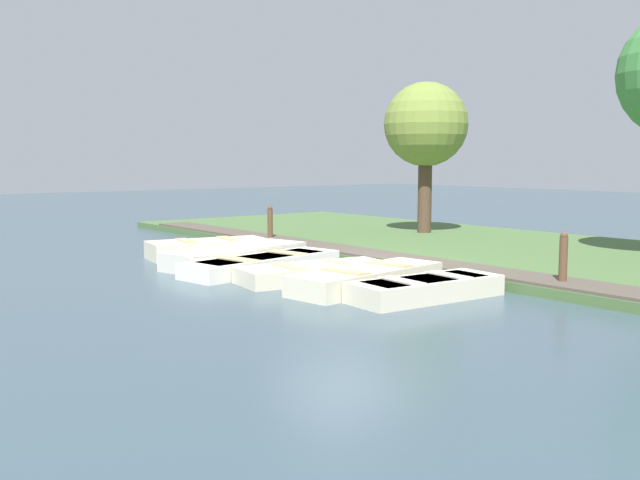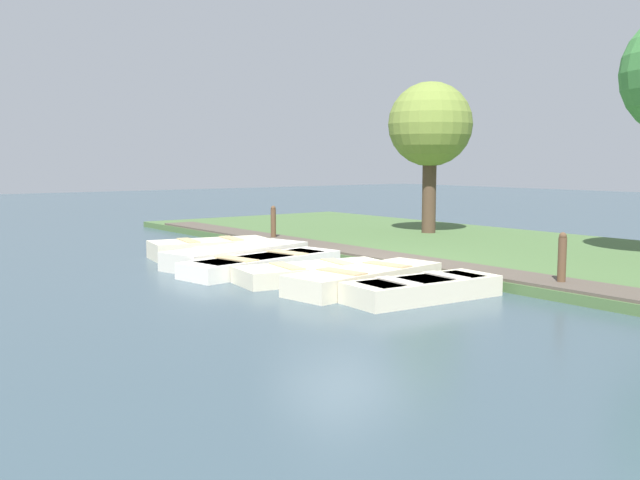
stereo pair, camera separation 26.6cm
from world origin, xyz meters
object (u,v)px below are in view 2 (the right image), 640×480
rowboat_3 (313,272)px  mooring_post_near (273,226)px  rowboat_1 (237,255)px  rowboat_2 (263,263)px  rowboat_0 (210,248)px  rowboat_5 (423,288)px  park_tree_far_left (430,126)px  rowboat_4 (365,278)px  mooring_post_far (562,264)px

rowboat_3 → mooring_post_near: 5.67m
rowboat_1 → rowboat_2: (0.09, 1.16, -0.04)m
rowboat_0 → rowboat_3: bearing=99.7°
rowboat_0 → rowboat_3: size_ratio=0.95×
rowboat_0 → rowboat_5: rowboat_0 is taller
rowboat_2 → rowboat_1: bearing=-103.7°
park_tree_far_left → rowboat_1: bearing=9.3°
park_tree_far_left → rowboat_4: bearing=36.9°
rowboat_2 → rowboat_4: bearing=87.9°
rowboat_0 → mooring_post_far: 8.15m
rowboat_4 → mooring_post_far: bearing=126.0°
rowboat_2 → mooring_post_near: 4.46m
rowboat_4 → rowboat_0: bearing=-96.1°
rowboat_4 → mooring_post_near: mooring_post_near is taller
rowboat_5 → rowboat_3: bearing=-78.2°
rowboat_1 → rowboat_3: (-0.08, 2.66, -0.05)m
mooring_post_near → park_tree_far_left: 5.39m
rowboat_4 → rowboat_5: rowboat_4 is taller
rowboat_1 → park_tree_far_left: park_tree_far_left is taller
rowboat_5 → park_tree_far_left: park_tree_far_left is taller
rowboat_2 → mooring_post_far: bearing=107.6°
mooring_post_far → park_tree_far_left: park_tree_far_left is taller
rowboat_3 → mooring_post_near: (-2.45, -5.10, 0.37)m
rowboat_5 → rowboat_4: bearing=-78.8°
rowboat_0 → rowboat_2: size_ratio=0.78×
rowboat_2 → park_tree_far_left: (-7.11, -2.31, 3.04)m
rowboat_2 → mooring_post_far: 5.79m
rowboat_5 → rowboat_1: bearing=-81.3°
rowboat_4 → rowboat_5: (-0.16, 1.25, -0.02)m
mooring_post_far → rowboat_0: bearing=-72.8°
rowboat_1 → mooring_post_far: (-2.53, 6.31, 0.33)m
rowboat_4 → mooring_post_near: (-2.27, -6.36, 0.34)m
rowboat_4 → mooring_post_near: size_ratio=3.04×
rowboat_2 → park_tree_far_left: park_tree_far_left is taller
mooring_post_near → park_tree_far_left: size_ratio=0.24×
rowboat_2 → park_tree_far_left: bearing=-171.3°
rowboat_2 → rowboat_3: size_ratio=1.22×
rowboat_4 → mooring_post_far: 3.31m
rowboat_2 → rowboat_4: size_ratio=1.14×
mooring_post_near → park_tree_far_left: bearing=164.1°
rowboat_3 → mooring_post_far: (-2.45, 3.65, 0.37)m
rowboat_2 → park_tree_far_left: size_ratio=0.82×
mooring_post_far → park_tree_far_left: 9.11m
rowboat_1 → rowboat_3: size_ratio=1.17×
rowboat_0 → rowboat_3: (0.05, 4.13, -0.05)m
rowboat_4 → mooring_post_far: (-2.27, 2.38, 0.34)m
rowboat_0 → park_tree_far_left: size_ratio=0.64×
mooring_post_near → mooring_post_far: same height
rowboat_0 → rowboat_4: 5.39m
rowboat_5 → mooring_post_far: bearing=155.9°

